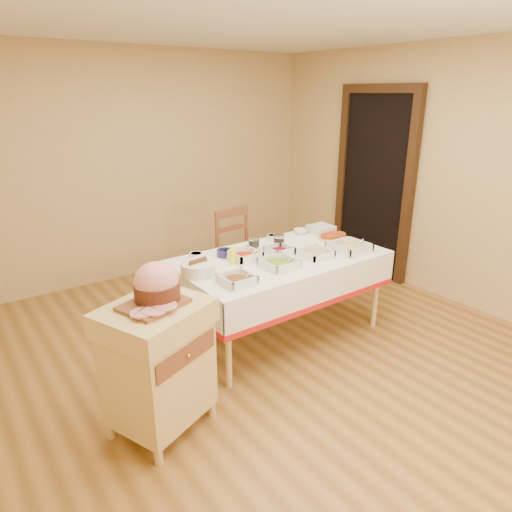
{
  "coord_description": "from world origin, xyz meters",
  "views": [
    {
      "loc": [
        -2.08,
        -2.61,
        2.11
      ],
      "look_at": [
        -0.03,
        0.2,
        0.86
      ],
      "focal_mm": 32.0,
      "sensor_mm": 36.0,
      "label": 1
    }
  ],
  "objects_px": {
    "brass_platter": "(333,236)",
    "bread_basket": "(198,269)",
    "dining_chair": "(241,256)",
    "preserve_jar_left": "(254,244)",
    "butcher_cart": "(158,361)",
    "plate_stack": "(321,229)",
    "mustard_bottle": "(233,256)",
    "dining_table": "(280,273)",
    "ham_on_board": "(156,286)",
    "preserve_jar_right": "(279,242)"
  },
  "relations": [
    {
      "from": "plate_stack",
      "to": "brass_platter",
      "type": "bearing_deg",
      "value": -95.94
    },
    {
      "from": "butcher_cart",
      "to": "preserve_jar_right",
      "type": "height_order",
      "value": "preserve_jar_right"
    },
    {
      "from": "ham_on_board",
      "to": "preserve_jar_right",
      "type": "height_order",
      "value": "ham_on_board"
    },
    {
      "from": "preserve_jar_left",
      "to": "plate_stack",
      "type": "relative_size",
      "value": 0.59
    },
    {
      "from": "butcher_cart",
      "to": "dining_chair",
      "type": "distance_m",
      "value": 2.0
    },
    {
      "from": "ham_on_board",
      "to": "mustard_bottle",
      "type": "xyz_separation_m",
      "value": [
        0.93,
        0.57,
        -0.16
      ]
    },
    {
      "from": "preserve_jar_right",
      "to": "mustard_bottle",
      "type": "height_order",
      "value": "mustard_bottle"
    },
    {
      "from": "dining_table",
      "to": "plate_stack",
      "type": "bearing_deg",
      "value": 20.71
    },
    {
      "from": "butcher_cart",
      "to": "plate_stack",
      "type": "distance_m",
      "value": 2.34
    },
    {
      "from": "mustard_bottle",
      "to": "brass_platter",
      "type": "bearing_deg",
      "value": 0.63
    },
    {
      "from": "plate_stack",
      "to": "butcher_cart",
      "type": "bearing_deg",
      "value": -159.51
    },
    {
      "from": "bread_basket",
      "to": "plate_stack",
      "type": "height_order",
      "value": "bread_basket"
    },
    {
      "from": "butcher_cart",
      "to": "ham_on_board",
      "type": "relative_size",
      "value": 2.24
    },
    {
      "from": "preserve_jar_left",
      "to": "mustard_bottle",
      "type": "distance_m",
      "value": 0.38
    },
    {
      "from": "brass_platter",
      "to": "bread_basket",
      "type": "bearing_deg",
      "value": -178.12
    },
    {
      "from": "brass_platter",
      "to": "preserve_jar_right",
      "type": "bearing_deg",
      "value": 172.82
    },
    {
      "from": "ham_on_board",
      "to": "brass_platter",
      "type": "relative_size",
      "value": 1.21
    },
    {
      "from": "butcher_cart",
      "to": "preserve_jar_left",
      "type": "relative_size",
      "value": 6.76
    },
    {
      "from": "mustard_bottle",
      "to": "bread_basket",
      "type": "height_order",
      "value": "mustard_bottle"
    },
    {
      "from": "dining_chair",
      "to": "ham_on_board",
      "type": "height_order",
      "value": "ham_on_board"
    },
    {
      "from": "dining_chair",
      "to": "brass_platter",
      "type": "bearing_deg",
      "value": -47.52
    },
    {
      "from": "butcher_cart",
      "to": "brass_platter",
      "type": "bearing_deg",
      "value": 15.93
    },
    {
      "from": "ham_on_board",
      "to": "preserve_jar_left",
      "type": "distance_m",
      "value": 1.48
    },
    {
      "from": "butcher_cart",
      "to": "mustard_bottle",
      "type": "distance_m",
      "value": 1.19
    },
    {
      "from": "dining_chair",
      "to": "bread_basket",
      "type": "distance_m",
      "value": 1.2
    },
    {
      "from": "dining_chair",
      "to": "plate_stack",
      "type": "height_order",
      "value": "dining_chair"
    },
    {
      "from": "dining_table",
      "to": "dining_chair",
      "type": "height_order",
      "value": "dining_chair"
    },
    {
      "from": "dining_table",
      "to": "dining_chair",
      "type": "bearing_deg",
      "value": 81.79
    },
    {
      "from": "ham_on_board",
      "to": "preserve_jar_right",
      "type": "relative_size",
      "value": 3.01
    },
    {
      "from": "preserve_jar_left",
      "to": "plate_stack",
      "type": "xyz_separation_m",
      "value": [
        0.87,
        0.04,
        -0.02
      ]
    },
    {
      "from": "dining_chair",
      "to": "butcher_cart",
      "type": "bearing_deg",
      "value": -139.45
    },
    {
      "from": "brass_platter",
      "to": "mustard_bottle",
      "type": "bearing_deg",
      "value": -179.37
    },
    {
      "from": "ham_on_board",
      "to": "bread_basket",
      "type": "distance_m",
      "value": 0.81
    },
    {
      "from": "brass_platter",
      "to": "preserve_jar_left",
      "type": "bearing_deg",
      "value": 169.28
    },
    {
      "from": "butcher_cart",
      "to": "preserve_jar_right",
      "type": "distance_m",
      "value": 1.71
    },
    {
      "from": "butcher_cart",
      "to": "preserve_jar_left",
      "type": "distance_m",
      "value": 1.55
    },
    {
      "from": "preserve_jar_left",
      "to": "bread_basket",
      "type": "bearing_deg",
      "value": -163.01
    },
    {
      "from": "ham_on_board",
      "to": "plate_stack",
      "type": "bearing_deg",
      "value": 20.1
    },
    {
      "from": "plate_stack",
      "to": "brass_platter",
      "type": "height_order",
      "value": "plate_stack"
    },
    {
      "from": "bread_basket",
      "to": "preserve_jar_right",
      "type": "bearing_deg",
      "value": 8.02
    },
    {
      "from": "preserve_jar_left",
      "to": "butcher_cart",
      "type": "bearing_deg",
      "value": -149.36
    },
    {
      "from": "preserve_jar_right",
      "to": "ham_on_board",
      "type": "bearing_deg",
      "value": -156.08
    },
    {
      "from": "preserve_jar_right",
      "to": "brass_platter",
      "type": "bearing_deg",
      "value": -7.18
    },
    {
      "from": "bread_basket",
      "to": "dining_chair",
      "type": "bearing_deg",
      "value": 39.29
    },
    {
      "from": "mustard_bottle",
      "to": "dining_chair",
      "type": "bearing_deg",
      "value": 51.58
    },
    {
      "from": "plate_stack",
      "to": "dining_table",
      "type": "bearing_deg",
      "value": -159.29
    },
    {
      "from": "dining_table",
      "to": "preserve_jar_left",
      "type": "height_order",
      "value": "preserve_jar_left"
    },
    {
      "from": "brass_platter",
      "to": "dining_chair",
      "type": "bearing_deg",
      "value": 132.48
    },
    {
      "from": "bread_basket",
      "to": "plate_stack",
      "type": "distance_m",
      "value": 1.57
    },
    {
      "from": "plate_stack",
      "to": "brass_platter",
      "type": "xyz_separation_m",
      "value": [
        -0.02,
        -0.2,
        -0.02
      ]
    }
  ]
}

